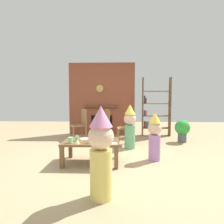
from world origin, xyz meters
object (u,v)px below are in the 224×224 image
coffee_table (91,144)px  paper_cup_near_right (70,140)px  paper_cup_near_left (77,138)px  dining_chair_middle (104,123)px  paper_cup_center (90,140)px  child_with_cone_hat (101,150)px  paper_cup_far_left (105,136)px  paper_plate_rear (85,139)px  potted_plant_tall (182,129)px  paper_plate_front (113,144)px  bookshelf (154,110)px  child_in_pink (155,135)px  birthday_cake_slice (77,142)px  child_by_the_chairs (130,125)px  dining_chair_left (81,123)px  dining_chair_right (129,125)px

coffee_table → paper_cup_near_right: size_ratio=9.59×
paper_cup_near_left → dining_chair_middle: size_ratio=0.10×
paper_cup_center → dining_chair_middle: dining_chair_middle is taller
paper_cup_near_left → child_with_cone_hat: size_ratio=0.08×
paper_cup_far_left → paper_plate_rear: bearing=-165.4°
dining_chair_middle → potted_plant_tall: bearing=156.9°
potted_plant_tall → paper_plate_front: bearing=-133.1°
bookshelf → child_in_pink: size_ratio=2.00×
bookshelf → potted_plant_tall: bookshelf is taller
paper_cup_near_left → child_with_cone_hat: bearing=-65.4°
paper_cup_center → paper_plate_rear: bearing=116.4°
paper_plate_front → birthday_cake_slice: 0.64m
child_in_pink → child_by_the_chairs: (-0.43, 0.87, 0.07)m
coffee_table → paper_plate_rear: paper_plate_rear is taller
birthday_cake_slice → child_with_cone_hat: 1.17m
paper_cup_far_left → dining_chair_left: (-0.83, 1.69, 0.04)m
birthday_cake_slice → coffee_table: bearing=45.9°
coffee_table → child_by_the_chairs: 1.33m
child_by_the_chairs → dining_chair_right: (-0.01, 0.37, -0.06)m
birthday_cake_slice → dining_chair_middle: 2.11m
birthday_cake_slice → child_by_the_chairs: bearing=51.8°
coffee_table → child_by_the_chairs: bearing=53.2°
paper_plate_front → birthday_cake_slice: bearing=179.2°
paper_cup_near_right → paper_cup_far_left: paper_cup_near_right is taller
potted_plant_tall → paper_plate_rear: bearing=-146.1°
coffee_table → dining_chair_middle: bearing=86.8°
paper_plate_front → paper_plate_rear: (-0.56, 0.36, 0.00)m
birthday_cake_slice → child_in_pink: size_ratio=0.11×
paper_cup_center → child_in_pink: child_in_pink is taller
child_by_the_chairs → potted_plant_tall: child_by_the_chairs is taller
paper_cup_near_right → child_in_pink: child_in_pink is taller
dining_chair_left → paper_plate_front: bearing=86.5°
paper_cup_far_left → child_in_pink: bearing=-2.3°
dining_chair_middle → paper_plate_front: bearing=77.8°
paper_cup_near_right → paper_cup_center: (0.35, 0.03, -0.01)m
child_in_pink → dining_chair_right: size_ratio=1.05×
dining_chair_right → potted_plant_tall: 1.55m
paper_plate_front → birthday_cake_slice: birthday_cake_slice is taller
birthday_cake_slice → dining_chair_right: dining_chair_right is taller
paper_plate_front → child_in_pink: 0.92m
paper_plate_front → potted_plant_tall: 2.74m
coffee_table → paper_cup_near_right: bearing=-148.1°
child_by_the_chairs → paper_cup_far_left: bearing=3.7°
paper_plate_rear → potted_plant_tall: bearing=33.9°
coffee_table → paper_plate_rear: 0.21m
paper_plate_rear → birthday_cake_slice: 0.36m
child_in_pink → dining_chair_right: bearing=-78.9°
paper_plate_front → birthday_cake_slice: (-0.63, 0.01, 0.03)m
paper_cup_near_right → birthday_cake_slice: 0.12m
paper_cup_far_left → birthday_cake_slice: paper_cup_far_left is taller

